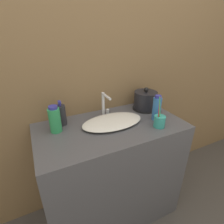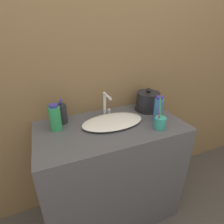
% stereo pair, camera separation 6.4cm
% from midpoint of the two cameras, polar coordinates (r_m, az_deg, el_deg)
% --- Properties ---
extents(wall_back, '(6.00, 0.04, 2.60)m').
position_cam_midpoint_polar(wall_back, '(1.30, -3.77, 19.26)').
color(wall_back, olive).
rests_on(wall_back, ground_plane).
extents(vanity_counter, '(1.00, 0.53, 0.85)m').
position_cam_midpoint_polar(vanity_counter, '(1.45, 1.13, -19.08)').
color(vanity_counter, '#4C4C51').
rests_on(vanity_counter, ground_plane).
extents(sink_basin, '(0.43, 0.24, 0.04)m').
position_cam_midpoint_polar(sink_basin, '(1.20, 1.76, -3.13)').
color(sink_basin, silver).
rests_on(sink_basin, vanity_counter).
extents(faucet, '(0.06, 0.14, 0.18)m').
position_cam_midpoint_polar(faucet, '(1.28, -0.53, 2.93)').
color(faucet, silver).
rests_on(faucet, vanity_counter).
extents(electric_kettle, '(0.20, 0.20, 0.18)m').
position_cam_midpoint_polar(electric_kettle, '(1.43, 12.82, 3.23)').
color(electric_kettle, black).
rests_on(electric_kettle, vanity_counter).
extents(toothbrush_cup, '(0.07, 0.07, 0.21)m').
position_cam_midpoint_polar(toothbrush_cup, '(1.19, 16.87, -3.31)').
color(toothbrush_cup, teal).
rests_on(toothbrush_cup, vanity_counter).
extents(lotion_bottle, '(0.07, 0.07, 0.17)m').
position_cam_midpoint_polar(lotion_bottle, '(1.23, -14.60, -0.50)').
color(lotion_bottle, '#28282D').
rests_on(lotion_bottle, vanity_counter).
extents(shampoo_bottle, '(0.07, 0.07, 0.18)m').
position_cam_midpoint_polar(shampoo_bottle, '(1.15, -16.56, -1.89)').
color(shampoo_bottle, '#2D9956').
rests_on(shampoo_bottle, vanity_counter).
extents(mouthwash_bottle, '(0.06, 0.06, 0.18)m').
position_cam_midpoint_polar(mouthwash_bottle, '(1.26, 16.23, 0.84)').
color(mouthwash_bottle, '#3370B7').
rests_on(mouthwash_bottle, vanity_counter).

